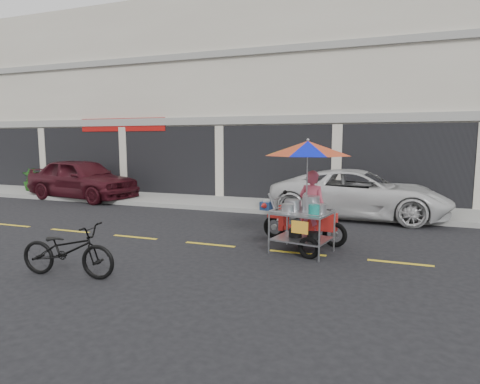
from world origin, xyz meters
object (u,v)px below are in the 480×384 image
(white_pickup, at_px, (359,194))
(near_bicycle, at_px, (68,250))
(maroon_sedan, at_px, (82,179))
(food_vendor_rig, at_px, (308,180))

(white_pickup, bearing_deg, near_bicycle, 152.12)
(maroon_sedan, height_order, near_bicycle, maroon_sedan)
(maroon_sedan, relative_size, near_bicycle, 2.71)
(maroon_sedan, distance_m, near_bicycle, 9.79)
(food_vendor_rig, bearing_deg, near_bicycle, -126.42)
(white_pickup, relative_size, food_vendor_rig, 2.20)
(food_vendor_rig, bearing_deg, maroon_sedan, 167.75)
(white_pickup, xyz_separation_m, food_vendor_rig, (-0.82, -4.16, 0.77))
(maroon_sedan, xyz_separation_m, near_bicycle, (6.30, -7.49, -0.35))
(food_vendor_rig, bearing_deg, white_pickup, 90.26)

